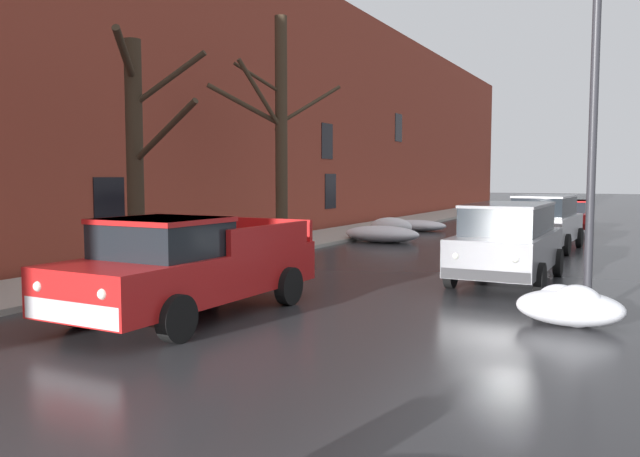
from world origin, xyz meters
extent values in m
cube|color=#A8A399|center=(-5.98, 18.00, 0.06)|extent=(2.89, 80.00, 0.12)
cube|color=brown|center=(-7.93, 18.00, 5.36)|extent=(0.60, 80.00, 10.72)
cube|color=black|center=(-7.64, 24.74, 1.78)|extent=(0.08, 1.10, 1.60)
cube|color=black|center=(-7.64, 11.19, 1.62)|extent=(0.08, 1.10, 1.60)
cube|color=black|center=(-7.64, 24.39, 4.05)|extent=(0.08, 1.10, 1.60)
cube|color=black|center=(-7.64, 33.62, 5.28)|extent=(0.08, 1.10, 1.60)
ellipsoid|color=white|center=(-3.39, 20.53, 0.31)|extent=(2.90, 1.50, 0.61)
ellipsoid|color=white|center=(-3.07, 20.78, 0.26)|extent=(0.62, 0.52, 0.52)
ellipsoid|color=white|center=(-3.28, 20.33, 0.22)|extent=(0.52, 0.43, 0.43)
ellipsoid|color=white|center=(4.34, 9.45, 0.29)|extent=(1.69, 0.98, 0.59)
ellipsoid|color=white|center=(4.46, 9.37, 0.35)|extent=(0.83, 0.69, 0.69)
ellipsoid|color=white|center=(4.16, 9.58, 0.32)|extent=(0.77, 0.65, 0.65)
ellipsoid|color=white|center=(-3.91, 22.84, 0.39)|extent=(1.78, 1.01, 0.78)
ellipsoid|color=white|center=(-4.38, 22.97, 0.35)|extent=(0.84, 0.70, 0.70)
ellipsoid|color=white|center=(-3.83, 25.91, 0.25)|extent=(2.68, 1.42, 0.50)
ellipsoid|color=white|center=(-4.31, 25.64, 0.20)|extent=(0.48, 0.40, 0.40)
cylinder|color=#382B1E|center=(-4.80, 9.23, 2.73)|extent=(0.38, 0.38, 5.45)
cylinder|color=#382B1E|center=(-3.75, 8.99, 3.36)|extent=(2.19, 0.63, 1.30)
cylinder|color=#382B1E|center=(-3.96, 9.42, 4.55)|extent=(1.78, 0.51, 1.16)
cylinder|color=#382B1E|center=(-4.42, 8.60, 4.98)|extent=(0.95, 1.41, 0.93)
cylinder|color=#423323|center=(-4.80, 15.62, 3.68)|extent=(0.38, 0.38, 7.35)
cylinder|color=#423323|center=(-5.02, 14.80, 4.86)|extent=(0.60, 1.78, 2.01)
cylinder|color=#423323|center=(-5.17, 14.90, 5.39)|extent=(0.85, 1.53, 0.84)
cylinder|color=#423323|center=(-4.25, 16.56, 4.75)|extent=(1.22, 1.98, 1.34)
cylinder|color=#423323|center=(-5.52, 14.71, 4.59)|extent=(1.58, 1.96, 1.22)
cylinder|color=#423323|center=(-5.27, 16.25, 3.74)|extent=(1.07, 1.37, 0.70)
cube|color=red|center=(-1.64, 7.24, 0.74)|extent=(2.07, 5.32, 0.76)
cube|color=black|center=(-1.65, 6.50, 1.44)|extent=(1.77, 1.72, 0.64)
cube|color=red|center=(-1.65, 6.50, 1.72)|extent=(1.81, 1.78, 0.08)
cube|color=red|center=(-0.68, 8.28, 1.34)|extent=(0.14, 2.54, 0.44)
cube|color=red|center=(-2.56, 8.32, 1.34)|extent=(0.14, 2.54, 0.44)
cube|color=red|center=(-1.60, 9.84, 1.34)|extent=(1.88, 0.13, 0.44)
cube|color=#B7B7BC|center=(-1.69, 4.66, 0.54)|extent=(1.88, 0.15, 0.32)
sphere|color=white|center=(-1.04, 4.61, 0.86)|extent=(0.16, 0.16, 0.16)
sphere|color=white|center=(-2.33, 4.63, 0.86)|extent=(0.16, 0.16, 0.16)
cylinder|color=black|center=(-0.66, 5.64, 0.36)|extent=(0.23, 0.72, 0.72)
cylinder|color=black|center=(-2.68, 5.67, 0.36)|extent=(0.23, 0.72, 0.72)
cylinder|color=black|center=(-0.60, 8.81, 0.36)|extent=(0.23, 0.72, 0.72)
cylinder|color=black|center=(-2.63, 8.85, 0.36)|extent=(0.23, 0.72, 0.72)
cube|color=slate|center=(2.57, 13.43, 0.74)|extent=(1.85, 4.56, 0.80)
cube|color=black|center=(2.57, 13.48, 1.48)|extent=(1.59, 3.19, 0.68)
cube|color=slate|center=(2.57, 13.48, 1.79)|extent=(1.62, 3.26, 0.06)
cube|color=#303032|center=(2.56, 11.20, 0.46)|extent=(1.79, 0.13, 0.22)
cube|color=#303032|center=(2.58, 15.66, 0.46)|extent=(1.79, 0.13, 0.22)
cylinder|color=black|center=(3.50, 12.01, 0.34)|extent=(0.18, 0.68, 0.68)
cylinder|color=black|center=(1.63, 12.02, 0.34)|extent=(0.18, 0.68, 0.68)
cylinder|color=black|center=(3.51, 14.84, 0.34)|extent=(0.18, 0.68, 0.68)
cylinder|color=black|center=(1.64, 14.85, 0.34)|extent=(0.18, 0.68, 0.68)
sphere|color=silver|center=(3.15, 11.17, 0.82)|extent=(0.14, 0.14, 0.14)
sphere|color=silver|center=(1.97, 11.18, 0.82)|extent=(0.14, 0.14, 0.14)
cube|color=#B7B7BC|center=(2.36, 20.71, 0.74)|extent=(2.01, 4.36, 0.80)
cube|color=black|center=(2.37, 20.75, 1.48)|extent=(1.70, 3.06, 0.68)
cube|color=#B7B7BC|center=(2.37, 20.75, 1.79)|extent=(1.74, 3.12, 0.06)
cube|color=#525254|center=(2.26, 18.63, 0.46)|extent=(1.78, 0.20, 0.22)
cube|color=#525254|center=(2.46, 22.80, 0.46)|extent=(1.78, 0.20, 0.22)
cylinder|color=black|center=(3.22, 19.34, 0.34)|extent=(0.21, 0.69, 0.68)
cylinder|color=black|center=(1.38, 19.43, 0.34)|extent=(0.21, 0.69, 0.68)
cylinder|color=black|center=(3.35, 21.99, 0.34)|extent=(0.21, 0.69, 0.68)
cylinder|color=black|center=(1.50, 22.08, 0.34)|extent=(0.21, 0.69, 0.68)
sphere|color=silver|center=(2.85, 18.57, 0.82)|extent=(0.14, 0.14, 0.14)
sphere|color=silver|center=(1.67, 18.62, 0.82)|extent=(0.14, 0.14, 0.14)
cube|color=red|center=(2.31, 28.02, 0.60)|extent=(1.88, 4.10, 0.60)
cube|color=black|center=(2.30, 28.22, 1.16)|extent=(1.55, 2.16, 0.52)
cube|color=red|center=(2.30, 28.22, 1.39)|extent=(1.58, 2.20, 0.06)
cube|color=#520B0B|center=(2.41, 26.06, 0.42)|extent=(1.66, 0.20, 0.22)
cube|color=#520B0B|center=(2.22, 29.98, 0.42)|extent=(1.66, 0.20, 0.22)
cylinder|color=black|center=(3.23, 26.81, 0.30)|extent=(0.21, 0.61, 0.60)
cylinder|color=black|center=(1.51, 26.73, 0.30)|extent=(0.21, 0.61, 0.60)
cylinder|color=black|center=(3.11, 29.31, 0.30)|extent=(0.21, 0.61, 0.60)
cylinder|color=black|center=(1.39, 29.22, 0.30)|extent=(0.21, 0.61, 0.60)
sphere|color=silver|center=(2.96, 26.06, 0.68)|extent=(0.14, 0.14, 0.14)
sphere|color=silver|center=(1.86, 26.00, 0.68)|extent=(0.14, 0.14, 0.14)
cylinder|color=#28282D|center=(4.54, 10.18, 2.70)|extent=(0.14, 0.14, 5.40)
camera|label=1|loc=(5.42, -1.56, 2.43)|focal=35.78mm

